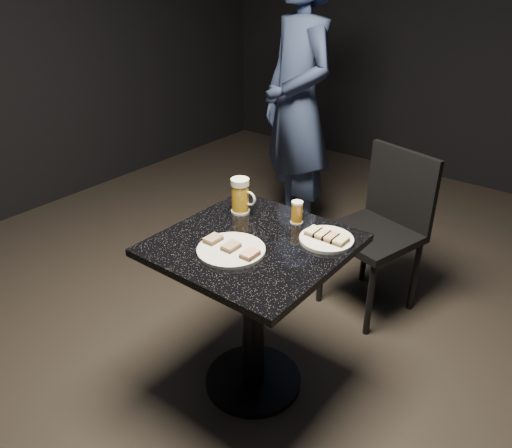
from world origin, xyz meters
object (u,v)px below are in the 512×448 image
object	(u,v)px
table	(253,292)
chair	(382,223)
patron	(297,106)
plate_large	(231,250)
plate_small	(326,239)
beer_tumbler	(297,212)
beer_mug	(241,196)

from	to	relation	value
table	chair	xyz separation A→B (m)	(0.15, 0.92, -0.01)
patron	table	xyz separation A→B (m)	(0.68, -1.33, -0.40)
plate_large	plate_small	world-z (taller)	same
plate_small	beer_tumbler	bearing A→B (deg)	162.29
patron	beer_tumbler	distance (m)	1.31
table	beer_tumbler	distance (m)	0.38
plate_large	patron	size ratio (longest dim) A/B	0.14
plate_small	beer_mug	world-z (taller)	beer_mug
plate_large	beer_mug	bearing A→B (deg)	123.22
chair	beer_mug	bearing A→B (deg)	-115.02
beer_tumbler	plate_large	bearing A→B (deg)	-100.16
plate_small	table	distance (m)	0.38
plate_large	chair	xyz separation A→B (m)	(0.16, 1.03, -0.26)
patron	table	distance (m)	1.54
table	beer_mug	xyz separation A→B (m)	(-0.20, 0.17, 0.32)
plate_small	beer_tumbler	world-z (taller)	beer_tumbler
plate_large	beer_tumbler	distance (m)	0.36
beer_tumbler	patron	bearing A→B (deg)	123.93
chair	patron	bearing A→B (deg)	154.07
patron	plate_small	bearing A→B (deg)	-23.28
plate_large	chair	bearing A→B (deg)	80.97
table	patron	bearing A→B (deg)	117.30
plate_small	table	xyz separation A→B (m)	(-0.23, -0.18, -0.25)
plate_large	chair	distance (m)	1.08
beer_mug	beer_tumbler	world-z (taller)	beer_mug
beer_tumbler	chair	xyz separation A→B (m)	(0.10, 0.68, -0.30)
plate_small	patron	size ratio (longest dim) A/B	0.12
beer_mug	plate_small	bearing A→B (deg)	1.48
patron	table	size ratio (longest dim) A/B	2.42
beer_mug	table	bearing A→B (deg)	-40.22
beer_tumbler	beer_mug	bearing A→B (deg)	-164.57
plate_small	beer_mug	distance (m)	0.44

